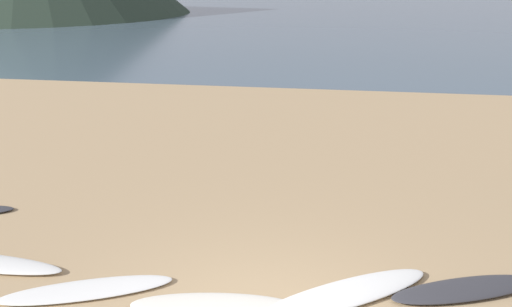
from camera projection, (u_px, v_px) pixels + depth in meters
ground_plane at (309, 118)px, 14.71m from camera, size 120.00×120.00×0.20m
ocean_water at (330, 4)px, 64.32m from camera, size 140.00×100.00×0.01m
surfboard_2 at (87, 290)px, 6.58m from camera, size 2.26×1.25×0.07m
surfboard_3 at (214, 306)px, 6.26m from camera, size 2.18×0.80×0.07m
surfboard_4 at (345, 294)px, 6.48m from camera, size 2.44×1.82×0.09m
surfboard_5 at (466, 289)px, 6.57m from camera, size 2.16×1.21×0.10m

